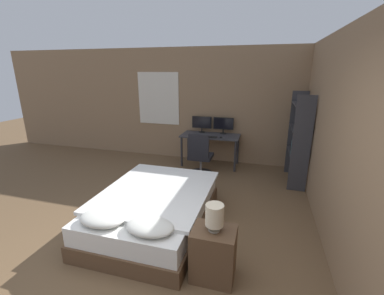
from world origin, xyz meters
name	(u,v)px	position (x,y,z in m)	size (l,w,h in m)	color
wall_back	(217,106)	(-0.02, 4.32, 1.35)	(12.00, 0.08, 2.70)	#8E7051
wall_side_right	(341,145)	(1.97, 1.50, 1.35)	(0.06, 12.00, 2.70)	#8E7051
bed	(154,209)	(-0.34, 1.26, 0.26)	(1.48, 2.08, 0.60)	brown
nightstand	(213,254)	(0.68, 0.53, 0.29)	(0.46, 0.37, 0.59)	brown
bedside_lamp	(215,215)	(0.68, 0.53, 0.76)	(0.19, 0.19, 0.29)	gray
desk	(210,139)	(-0.09, 3.93, 0.64)	(1.34, 0.63, 0.74)	#38383D
monitor_left	(202,123)	(-0.35, 4.15, 0.96)	(0.48, 0.16, 0.39)	black
monitor_right	(223,124)	(0.17, 4.15, 0.96)	(0.48, 0.16, 0.39)	black
keyboard	(208,137)	(-0.09, 3.72, 0.74)	(0.39, 0.13, 0.02)	black
computer_mouse	(221,137)	(0.20, 3.72, 0.75)	(0.07, 0.05, 0.04)	black
office_chair	(200,159)	(-0.16, 3.24, 0.38)	(0.52, 0.52, 0.94)	black
bookshelf	(300,136)	(1.76, 3.38, 0.97)	(0.32, 0.93, 1.78)	#333338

